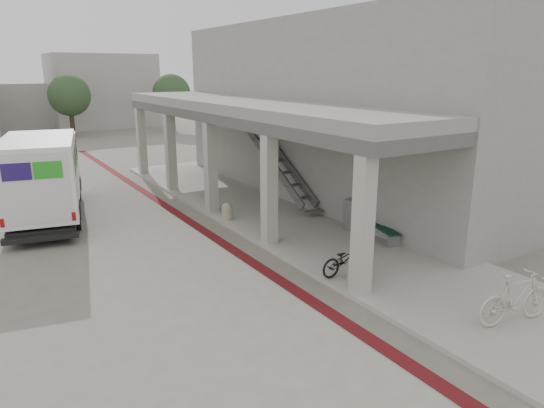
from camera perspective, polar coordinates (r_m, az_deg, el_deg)
ground at (r=13.30m, az=-6.95°, el=-7.16°), size 120.00×120.00×0.00m
bike_lane_stripe at (r=15.39m, az=-6.78°, el=-3.95°), size 0.35×40.00×0.01m
sidewalk at (r=15.27m, az=6.76°, el=-3.88°), size 4.40×28.00×0.12m
transit_building at (r=19.78m, az=5.32°, el=10.50°), size 7.60×17.00×7.00m
tree_mid at (r=41.83m, az=-22.74°, el=11.68°), size 3.20×3.20×4.80m
tree_right at (r=42.96m, az=-11.72°, el=12.61°), size 3.20×3.20×4.80m
fedex_truck at (r=18.73m, az=-25.28°, el=3.16°), size 3.39×7.21×2.96m
bench at (r=15.09m, az=12.68°, el=-2.97°), size 0.83×1.80×0.41m
bollard_near at (r=12.08m, az=9.86°, el=-7.40°), size 0.43×0.43×0.65m
bollard_far at (r=16.81m, az=-5.30°, el=-0.78°), size 0.38×0.38×0.57m
utility_cabinet at (r=15.72m, az=9.68°, el=-1.29°), size 0.51×0.64×1.00m
bicycle_black at (r=12.39m, az=8.72°, el=-6.37°), size 1.55×0.58×0.80m
bicycle_cream at (r=11.07m, az=26.78°, el=-9.83°), size 1.90×0.88×1.10m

